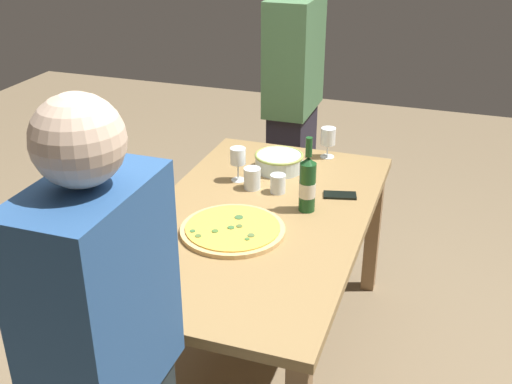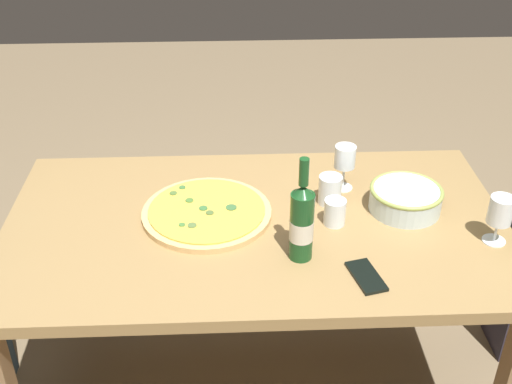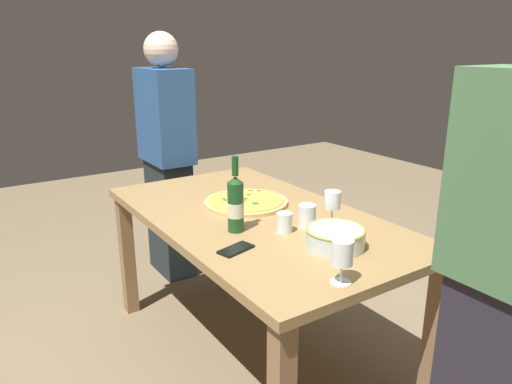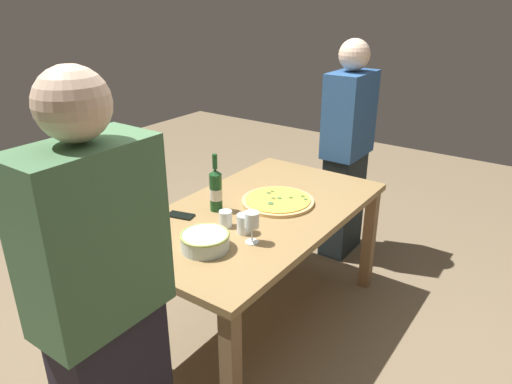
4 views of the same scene
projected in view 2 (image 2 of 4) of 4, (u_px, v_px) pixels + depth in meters
The scene contains 10 objects.
ground_plane at pixel (256, 384), 2.44m from camera, with size 8.00×8.00×0.00m, color #79664B.
dining_table at pixel (256, 245), 2.09m from camera, with size 1.60×0.90×0.75m.
pizza at pixel (207, 212), 2.07m from camera, with size 0.42×0.42×0.03m.
serving_bowl at pixel (406, 198), 2.08m from camera, with size 0.24×0.24×0.08m.
wine_bottle at pixel (302, 222), 1.82m from camera, with size 0.07×0.07×0.33m.
wine_glass_near_pizza at pixel (345, 158), 2.15m from camera, with size 0.07×0.07×0.16m.
wine_glass_by_bottle at pixel (500, 213), 1.90m from camera, with size 0.07×0.07×0.16m.
cup_amber at pixel (330, 190), 2.11m from camera, with size 0.08×0.08×0.10m, color white.
cup_ceramic at pixel (335, 212), 2.01m from camera, with size 0.07×0.07×0.09m, color white.
cell_phone at pixel (366, 276), 1.80m from camera, with size 0.07×0.14×0.01m, color black.
Camera 2 is at (-0.07, -1.68, 1.91)m, focal length 45.02 mm.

